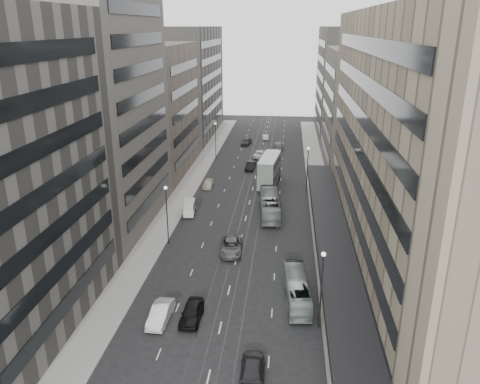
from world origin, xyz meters
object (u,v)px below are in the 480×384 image
at_px(sedan_0, 192,312).
at_px(pedestrian, 337,355).
at_px(sedan_1, 161,314).
at_px(panel_van, 189,208).
at_px(sedan_2, 231,246).
at_px(bus_near, 297,289).
at_px(double_decker, 269,170).
at_px(bus_far, 270,205).

height_order(sedan_0, pedestrian, pedestrian).
distance_m(sedan_0, sedan_1, 3.11).
bearing_deg(pedestrian, sedan_1, -40.27).
relative_size(panel_van, sedan_0, 0.78).
bearing_deg(panel_van, sedan_2, -62.54).
bearing_deg(bus_near, double_decker, -88.08).
height_order(panel_van, pedestrian, panel_van).
distance_m(bus_near, bus_far, 24.58).
relative_size(sedan_2, pedestrian, 3.29).
height_order(panel_van, sedan_2, panel_van).
bearing_deg(sedan_2, bus_near, -56.56).
bearing_deg(sedan_2, sedan_0, -103.10).
xyz_separation_m(double_decker, sedan_2, (-3.78, -27.81, -2.21)).
height_order(bus_near, pedestrian, bus_near).
distance_m(bus_far, sedan_0, 29.68).
distance_m(bus_far, sedan_1, 31.02).
xyz_separation_m(bus_near, sedan_1, (-13.65, -5.19, -0.54)).
bearing_deg(bus_near, sedan_2, -56.55).
relative_size(panel_van, pedestrian, 2.10).
height_order(double_decker, sedan_2, double_decker).
relative_size(bus_far, panel_van, 3.12).
xyz_separation_m(sedan_0, sedan_2, (2.18, 15.26, -0.01)).
bearing_deg(pedestrian, sedan_0, -45.48).
xyz_separation_m(bus_far, pedestrian, (7.31, -34.35, -0.60)).
height_order(bus_near, sedan_0, bus_near).
relative_size(double_decker, sedan_2, 1.77).
relative_size(bus_far, double_decker, 1.13).
height_order(double_decker, sedan_1, double_decker).
bearing_deg(bus_far, panel_van, 2.80).
height_order(bus_near, sedan_2, bus_near).
bearing_deg(bus_far, sedan_0, 72.26).
relative_size(bus_near, sedan_0, 2.00).
xyz_separation_m(panel_van, sedan_2, (8.08, -11.98, -0.44)).
relative_size(bus_near, double_decker, 0.93).
height_order(bus_far, sedan_0, bus_far).
bearing_deg(sedan_0, bus_near, 24.47).
xyz_separation_m(panel_van, sedan_0, (5.89, -27.24, -0.43)).
bearing_deg(sedan_0, double_decker, 82.84).
bearing_deg(bus_far, sedan_2, 67.12).
xyz_separation_m(double_decker, panel_van, (-11.86, -15.82, -1.77)).
xyz_separation_m(bus_far, panel_van, (-12.54, -1.67, -0.39)).
xyz_separation_m(sedan_2, pedestrian, (11.77, -20.70, 0.23)).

